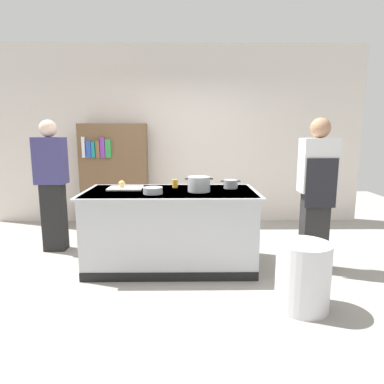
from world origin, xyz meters
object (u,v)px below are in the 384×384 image
Objects in this scene: onion at (122,184)px; sauce_pan at (231,184)px; stock_pot at (199,184)px; person_guest at (52,183)px; juice_cup at (175,184)px; mixing_bowl at (153,191)px; bookshelf at (114,175)px; trash_bin at (303,276)px; person_chef at (316,191)px.

sauce_pan reaches higher than onion.
person_guest is (-1.90, 0.61, -0.07)m from stock_pot.
juice_cup is 0.06× the size of person_guest.
onion is 1.08m from person_guest.
mixing_bowl is (-0.89, -0.35, -0.01)m from sauce_pan.
bookshelf reaches higher than sauce_pan.
sauce_pan is (0.39, 0.21, -0.03)m from stock_pot.
trash_bin is at bearing -46.86° from stock_pot.
juice_cup reaches higher than trash_bin.
onion is at bearing -178.79° from sauce_pan.
mixing_bowl is (-0.51, -0.14, -0.05)m from stock_pot.
person_guest is (-1.62, 0.34, -0.04)m from juice_cup.
sauce_pan is 0.97m from person_chef.
person_chef is 1.01× the size of bookshelf.
stock_pot is 0.52× the size of trash_bin.
mixing_bowl is 1.74m from trash_bin.
onion reaches higher than trash_bin.
onion is at bearing 102.24° from person_chef.
sauce_pan is 0.96m from mixing_bowl.
stock_pot is at bearing -11.64° from onion.
person_chef reaches higher than trash_bin.
stock_pot is 1.36× the size of sauce_pan.
stock_pot is 0.19× the size of bookshelf.
trash_bin is (1.80, -1.14, -0.66)m from onion.
onion is 1.29m from sauce_pan.
onion is 1.72m from bookshelf.
stock_pot is at bearing 133.14° from trash_bin.
trash_bin is 0.36× the size of bookshelf.
bookshelf is at bearing 145.47° from person_guest.
person_guest is at bearing 170.17° from sauce_pan.
sauce_pan is 2.32m from person_guest.
juice_cup is (-0.28, 0.27, -0.03)m from stock_pot.
person_chef is (1.32, -0.07, -0.07)m from stock_pot.
juice_cup is at bearing 133.86° from trash_bin.
mixing_bowl is (0.40, -0.33, -0.02)m from onion.
person_chef is (1.60, -0.34, -0.04)m from juice_cup.
stock_pot is 1.49× the size of mixing_bowl.
juice_cup is at bearing 67.53° from person_guest.
juice_cup is 1.91m from bookshelf.
mixing_bowl is 0.35× the size of trash_bin.
stock_pot reaches higher than trash_bin.
stock_pot is 2.00m from person_guest.
stock_pot reaches higher than sauce_pan.
person_chef is at bearing -6.60° from onion.
mixing_bowl reaches higher than trash_bin.
person_guest is at bearing 168.07° from juice_cup.
juice_cup is 1.63m from person_chef.
person_guest is (-1.40, 0.75, -0.03)m from mixing_bowl.
juice_cup is (0.23, 0.41, 0.01)m from mixing_bowl.
sauce_pan is 1.43m from trash_bin.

